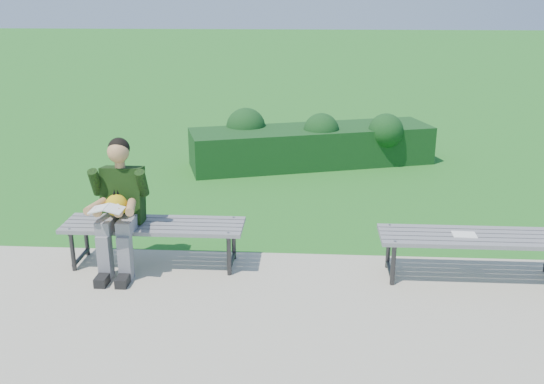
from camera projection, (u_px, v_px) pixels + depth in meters
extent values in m
plane|color=#29791B|center=(259.00, 254.00, 6.47)|extent=(80.00, 80.00, 0.00)
cube|color=#BCB29C|center=(240.00, 344.00, 4.81)|extent=(30.00, 3.50, 0.02)
cube|color=#154119|center=(312.00, 146.00, 9.75)|extent=(3.98, 2.05, 0.60)
sphere|color=#154119|center=(246.00, 128.00, 9.81)|extent=(0.80, 0.80, 0.64)
sphere|color=#154119|center=(321.00, 131.00, 9.58)|extent=(0.71, 0.71, 0.57)
sphere|color=#154119|center=(386.00, 131.00, 9.59)|extent=(0.69, 0.69, 0.55)
cube|color=gray|center=(148.00, 233.00, 5.86)|extent=(1.80, 0.08, 0.04)
cube|color=gray|center=(151.00, 229.00, 5.96)|extent=(1.80, 0.09, 0.04)
cube|color=gray|center=(154.00, 225.00, 6.05)|extent=(1.80, 0.08, 0.04)
cube|color=gray|center=(156.00, 221.00, 6.15)|extent=(1.80, 0.08, 0.04)
cube|color=gray|center=(159.00, 218.00, 6.25)|extent=(1.80, 0.09, 0.04)
cylinder|color=#2D2D30|center=(73.00, 251.00, 5.99)|extent=(0.04, 0.04, 0.41)
cylinder|color=#2D2D30|center=(86.00, 237.00, 6.35)|extent=(0.04, 0.04, 0.41)
cylinder|color=#2D2D30|center=(78.00, 227.00, 6.11)|extent=(0.04, 0.42, 0.04)
cylinder|color=#2D2D30|center=(81.00, 257.00, 6.22)|extent=(0.04, 0.42, 0.04)
cylinder|color=gray|center=(69.00, 229.00, 5.90)|extent=(0.02, 0.02, 0.01)
cylinder|color=gray|center=(84.00, 214.00, 6.29)|extent=(0.02, 0.02, 0.01)
cylinder|color=#2D2D30|center=(229.00, 256.00, 5.90)|extent=(0.04, 0.04, 0.41)
cylinder|color=#2D2D30|center=(234.00, 240.00, 6.26)|extent=(0.04, 0.04, 0.41)
cylinder|color=#2D2D30|center=(231.00, 231.00, 6.02)|extent=(0.04, 0.42, 0.04)
cylinder|color=#2D2D30|center=(232.00, 261.00, 6.13)|extent=(0.04, 0.42, 0.04)
cylinder|color=gray|center=(228.00, 233.00, 5.80)|extent=(0.02, 0.02, 0.01)
cylinder|color=gray|center=(234.00, 217.00, 6.20)|extent=(0.02, 0.02, 0.01)
cube|color=gray|center=(480.00, 246.00, 5.57)|extent=(1.80, 0.08, 0.04)
cube|color=gray|center=(478.00, 241.00, 5.66)|extent=(1.80, 0.08, 0.04)
cube|color=gray|center=(475.00, 237.00, 5.76)|extent=(1.80, 0.09, 0.04)
cube|color=gray|center=(472.00, 233.00, 5.86)|extent=(1.80, 0.08, 0.04)
cube|color=gray|center=(469.00, 229.00, 5.96)|extent=(1.80, 0.08, 0.04)
cylinder|color=#2D2D30|center=(393.00, 265.00, 5.70)|extent=(0.04, 0.04, 0.41)
cylinder|color=#2D2D30|center=(388.00, 249.00, 6.06)|extent=(0.04, 0.04, 0.41)
cylinder|color=#2D2D30|center=(392.00, 239.00, 5.82)|extent=(0.04, 0.42, 0.04)
cylinder|color=#2D2D30|center=(390.00, 270.00, 5.93)|extent=(0.04, 0.42, 0.04)
cylinder|color=gray|center=(395.00, 241.00, 5.60)|extent=(0.02, 0.02, 0.01)
cylinder|color=gray|center=(390.00, 225.00, 6.00)|extent=(0.02, 0.02, 0.01)
cube|color=slate|center=(109.00, 222.00, 5.90)|extent=(0.14, 0.42, 0.13)
cube|color=slate|center=(129.00, 223.00, 5.89)|extent=(0.14, 0.42, 0.13)
cube|color=slate|center=(105.00, 257.00, 5.82)|extent=(0.12, 0.13, 0.45)
cube|color=slate|center=(126.00, 258.00, 5.81)|extent=(0.12, 0.13, 0.45)
cube|color=black|center=(103.00, 279.00, 5.78)|extent=(0.11, 0.26, 0.09)
cube|color=black|center=(124.00, 279.00, 5.77)|extent=(0.11, 0.26, 0.09)
cube|color=black|center=(123.00, 195.00, 6.02)|extent=(0.40, 0.30, 0.59)
cylinder|color=tan|center=(120.00, 164.00, 5.90)|extent=(0.10, 0.10, 0.08)
sphere|color=tan|center=(118.00, 152.00, 5.84)|extent=(0.21, 0.21, 0.21)
sphere|color=black|center=(119.00, 148.00, 5.86)|extent=(0.21, 0.21, 0.21)
cylinder|color=black|center=(95.00, 182.00, 5.88)|extent=(0.10, 0.21, 0.30)
cylinder|color=black|center=(142.00, 183.00, 5.86)|extent=(0.10, 0.21, 0.30)
cylinder|color=tan|center=(95.00, 206.00, 5.73)|extent=(0.14, 0.31, 0.08)
cylinder|color=tan|center=(131.00, 207.00, 5.71)|extent=(0.14, 0.31, 0.08)
sphere|color=tan|center=(97.00, 212.00, 5.57)|extent=(0.09, 0.09, 0.09)
sphere|color=tan|center=(118.00, 213.00, 5.56)|extent=(0.09, 0.09, 0.09)
sphere|color=yellow|center=(116.00, 205.00, 5.82)|extent=(0.21, 0.21, 0.21)
cone|color=#E25813|center=(113.00, 210.00, 5.71)|extent=(0.06, 0.06, 0.06)
cone|color=black|center=(114.00, 192.00, 5.79)|extent=(0.03, 0.04, 0.07)
cone|color=black|center=(118.00, 192.00, 5.80)|extent=(0.03, 0.03, 0.06)
sphere|color=white|center=(108.00, 206.00, 5.72)|extent=(0.04, 0.04, 0.04)
sphere|color=white|center=(118.00, 206.00, 5.71)|extent=(0.04, 0.04, 0.04)
cube|color=white|center=(98.00, 209.00, 5.54)|extent=(0.15, 0.20, 0.05)
cube|color=white|center=(115.00, 209.00, 5.53)|extent=(0.15, 0.20, 0.05)
cube|color=white|center=(464.00, 235.00, 5.76)|extent=(0.23, 0.17, 0.01)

